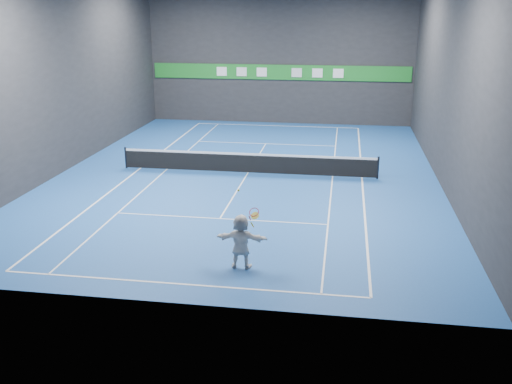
% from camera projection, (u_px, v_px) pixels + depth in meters
% --- Properties ---
extents(ground, '(26.00, 26.00, 0.00)m').
position_uv_depth(ground, '(248.00, 173.00, 27.80)').
color(ground, '#1B4C98').
rests_on(ground, ground).
extents(wall_back, '(18.00, 0.10, 9.00)m').
position_uv_depth(wall_back, '(280.00, 57.00, 38.64)').
color(wall_back, '#262628').
rests_on(wall_back, ground).
extents(wall_front, '(18.00, 0.10, 9.00)m').
position_uv_depth(wall_front, '(160.00, 142.00, 14.19)').
color(wall_front, '#262628').
rests_on(wall_front, ground).
extents(wall_left, '(0.10, 26.00, 9.00)m').
position_uv_depth(wall_left, '(65.00, 76.00, 27.73)').
color(wall_left, '#262628').
rests_on(wall_left, ground).
extents(wall_right, '(0.10, 26.00, 9.00)m').
position_uv_depth(wall_right, '(449.00, 84.00, 25.10)').
color(wall_right, '#262628').
rests_on(wall_right, ground).
extents(baseline_near, '(10.98, 0.08, 0.01)m').
position_uv_depth(baseline_near, '(180.00, 284.00, 16.62)').
color(baseline_near, white).
rests_on(baseline_near, ground).
extents(baseline_far, '(10.98, 0.08, 0.01)m').
position_uv_depth(baseline_far, '(277.00, 126.00, 38.98)').
color(baseline_far, white).
rests_on(baseline_far, ground).
extents(sideline_doubles_left, '(0.08, 23.78, 0.01)m').
position_uv_depth(sideline_doubles_left, '(140.00, 168.00, 28.60)').
color(sideline_doubles_left, white).
rests_on(sideline_doubles_left, ground).
extents(sideline_doubles_right, '(0.08, 23.78, 0.01)m').
position_uv_depth(sideline_doubles_right, '(362.00, 178.00, 27.00)').
color(sideline_doubles_right, white).
rests_on(sideline_doubles_right, ground).
extents(sideline_singles_left, '(0.06, 23.78, 0.01)m').
position_uv_depth(sideline_singles_left, '(167.00, 170.00, 28.40)').
color(sideline_singles_left, white).
rests_on(sideline_singles_left, ground).
extents(sideline_singles_right, '(0.06, 23.78, 0.01)m').
position_uv_depth(sideline_singles_right, '(333.00, 177.00, 27.20)').
color(sideline_singles_right, white).
rests_on(sideline_singles_right, ground).
extents(service_line_near, '(8.23, 0.06, 0.01)m').
position_uv_depth(service_line_near, '(220.00, 219.00, 21.78)').
color(service_line_near, white).
rests_on(service_line_near, ground).
extents(service_line_far, '(8.23, 0.06, 0.01)m').
position_uv_depth(service_line_far, '(266.00, 144.00, 33.82)').
color(service_line_far, white).
rests_on(service_line_far, ground).
extents(center_service_line, '(0.06, 12.80, 0.01)m').
position_uv_depth(center_service_line, '(248.00, 173.00, 27.80)').
color(center_service_line, white).
rests_on(center_service_line, ground).
extents(player, '(1.61, 0.51, 1.73)m').
position_uv_depth(player, '(241.00, 241.00, 17.44)').
color(player, silver).
rests_on(player, ground).
extents(tennis_ball, '(0.07, 0.07, 0.07)m').
position_uv_depth(tennis_ball, '(239.00, 190.00, 17.04)').
color(tennis_ball, '#C1D122').
rests_on(tennis_ball, player).
extents(tennis_net, '(12.50, 0.10, 1.07)m').
position_uv_depth(tennis_net, '(248.00, 162.00, 27.63)').
color(tennis_net, black).
rests_on(tennis_net, ground).
extents(sponsor_banner, '(17.64, 0.11, 1.00)m').
position_uv_depth(sponsor_banner, '(279.00, 72.00, 38.89)').
color(sponsor_banner, '#1C8027').
rests_on(sponsor_banner, wall_back).
extents(tennis_racket, '(0.40, 0.29, 0.67)m').
position_uv_depth(tennis_racket, '(254.00, 214.00, 17.15)').
color(tennis_racket, red).
rests_on(tennis_racket, player).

